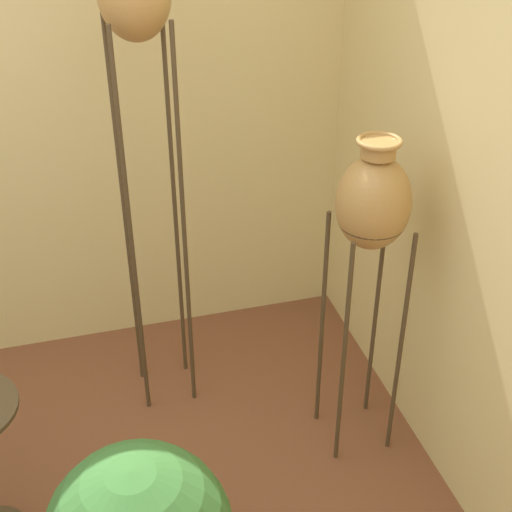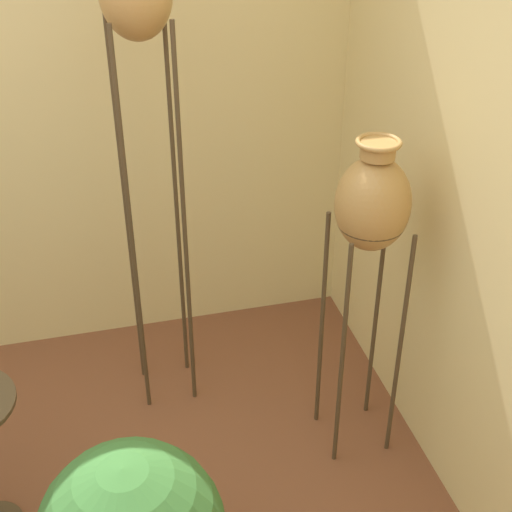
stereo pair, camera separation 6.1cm
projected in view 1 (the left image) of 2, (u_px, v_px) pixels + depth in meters
wall_back at (9, 110)px, 3.33m from camera, size 7.30×0.06×2.70m
vase_stand_tall at (136, 13)px, 2.71m from camera, size 0.28×0.28×2.23m
vase_stand_medium at (373, 208)px, 2.79m from camera, size 0.30×0.30×1.50m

